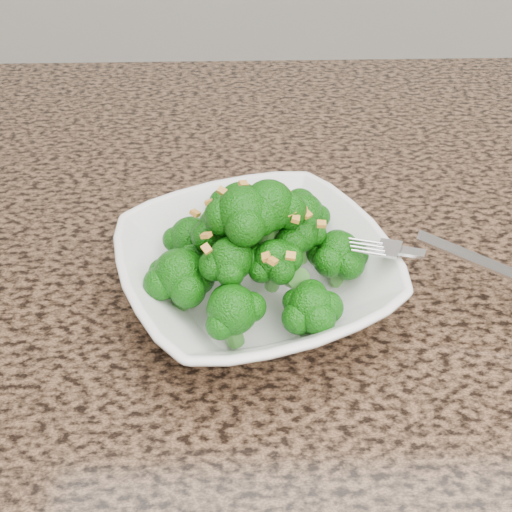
{
  "coord_description": "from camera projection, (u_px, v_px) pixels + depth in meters",
  "views": [
    {
      "loc": [
        -0.15,
        -0.14,
        1.31
      ],
      "look_at": [
        -0.14,
        0.28,
        0.95
      ],
      "focal_mm": 45.0,
      "sensor_mm": 36.0,
      "label": 1
    }
  ],
  "objects": [
    {
      "name": "fork",
      "position": [
        416.0,
        252.0,
        0.54
      ],
      "size": [
        0.18,
        0.1,
        0.01
      ],
      "primitive_type": null,
      "rotation": [
        0.0,
        0.0,
        -0.41
      ],
      "color": "silver",
      "rests_on": "bowl"
    },
    {
      "name": "broccoli_pile",
      "position": [
        256.0,
        213.0,
        0.53
      ],
      "size": [
        0.21,
        0.21,
        0.08
      ],
      "primitive_type": null,
      "color": "#12630B",
      "rests_on": "bowl"
    },
    {
      "name": "granite_counter",
      "position": [
        402.0,
        295.0,
        0.61
      ],
      "size": [
        1.64,
        1.04,
        0.03
      ],
      "primitive_type": "cube",
      "color": "brown",
      "rests_on": "cabinet"
    },
    {
      "name": "garlic_topping",
      "position": [
        256.0,
        170.0,
        0.5
      ],
      "size": [
        0.12,
        0.12,
        0.01
      ],
      "primitive_type": null,
      "color": "gold",
      "rests_on": "broccoli_pile"
    },
    {
      "name": "bowl",
      "position": [
        256.0,
        274.0,
        0.57
      ],
      "size": [
        0.3,
        0.3,
        0.06
      ],
      "primitive_type": "imported",
      "rotation": [
        0.0,
        0.0,
        0.37
      ],
      "color": "white",
      "rests_on": "granite_counter"
    }
  ]
}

